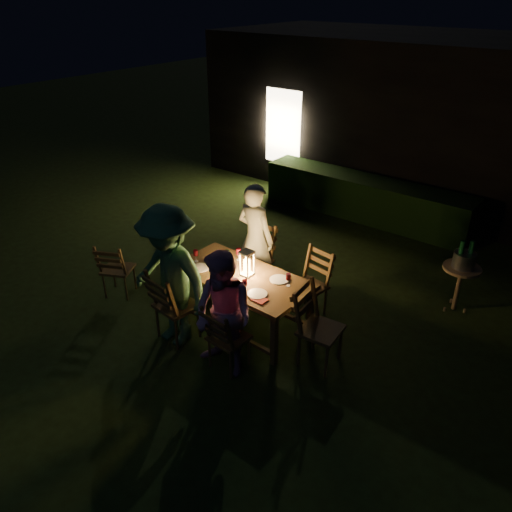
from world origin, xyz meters
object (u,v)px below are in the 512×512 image
Objects in this scene: bottle_bucket_a at (460,257)px; chair_near_left at (176,317)px; ice_bucket at (464,260)px; dining_table at (242,280)px; lantern at (247,265)px; chair_near_right at (228,348)px; chair_end at (318,341)px; person_opp_left at (170,277)px; chair_spare at (119,278)px; side_table at (461,272)px; bottle_table at (227,260)px; chair_far_right at (308,295)px; person_house_side at (255,239)px; person_opp_right at (224,315)px; bottle_bucket_b at (470,257)px; chair_far_left at (253,270)px.

chair_near_left is at bearing -132.46° from bottle_bucket_a.
chair_near_left is 3.89m from bottle_bucket_a.
chair_near_left is 3.95m from ice_bucket.
chair_near_left is (-0.48, -0.76, -0.37)m from dining_table.
chair_near_left is 3.08× the size of lantern.
chair_near_right is at bearing -66.03° from lantern.
chair_end is 0.56× the size of person_opp_left.
person_opp_left is at bearing -36.80° from chair_spare.
ice_bucket is (2.12, 2.08, -0.13)m from lantern.
side_table is 2.31× the size of ice_bucket.
lantern is 2.91m from bottle_bucket_a.
chair_near_left reaches higher than side_table.
dining_table is 6.71× the size of bottle_table.
chair_far_right is 2.17m from ice_bucket.
chair_spare is (-1.43, 0.21, -0.05)m from chair_near_left.
person_house_side reaches higher than chair_near_right.
dining_table is at bearing 120.69° from chair_near_right.
dining_table is 0.95m from person_house_side.
chair_far_right is at bearing 41.78° from bottle_table.
person_opp_right is 4.93× the size of bottle_bucket_b.
person_opp_left is at bearing 90.00° from person_house_side.
chair_far_left is 0.68× the size of person_opp_right.
dining_table is 2.99m from bottle_bucket_a.
chair_near_left is 1.45m from chair_spare.
person_opp_left is 6.32× the size of ice_bucket.
chair_far_right is at bearing 57.77° from person_opp_left.
chair_near_right is 3.39m from bottle_bucket_a.
chair_near_left is 1.00× the size of chair_far_left.
person_opp_right is at bearing 93.63° from chair_far_right.
ice_bucket is (1.75, 2.92, 0.52)m from chair_near_right.
side_table is at bearing 38.66° from bottle_bucket_a.
chair_near_right is at bearing -121.02° from side_table.
chair_spare is at bearing 36.91° from chair_far_right.
ice_bucket is (2.60, 1.34, 0.48)m from chair_far_left.
chair_near_right is at bearing -121.02° from ice_bucket.
bottle_bucket_a is (1.70, 2.93, 0.06)m from person_opp_right.
bottle_bucket_a is at bearing 53.59° from chair_near_left.
ice_bucket is 0.08m from bottle_bucket_a.
chair_far_right is at bearing 54.35° from dining_table.
bottle_bucket_a is (2.07, 2.04, -0.08)m from lantern.
chair_near_left is 1.01× the size of chair_end.
person_opp_left reaches higher than dining_table.
chair_near_right is 0.60× the size of person_opp_right.
chair_far_right reaches higher than dining_table.
chair_end is at bearing -114.24° from bottle_bucket_b.
chair_end reaches higher than chair_spare.
person_opp_left reaches higher than bottle_table.
dining_table is 0.24m from lantern.
dining_table is 0.98m from chair_near_right.
bottle_table is at bearing 103.71° from person_house_side.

